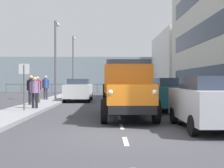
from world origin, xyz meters
The scene contains 20 objects.
ground_plane centered at (0.00, -10.93, 0.00)m, with size 80.00×80.00×0.00m, color #38383D.
sidewalk_left centered at (-4.74, -10.93, 0.07)m, with size 2.04×38.82×0.15m, color gray.
sidewalk_right centered at (4.74, -10.93, 0.07)m, with size 2.04×38.82×0.15m, color gray.
road_centreline_markings centered at (0.00, -10.28, 0.00)m, with size 0.12×34.13×0.01m.
building_far_block centered at (-9.09, -27.37, 3.69)m, with size 6.66×12.28×7.38m.
sea_horizon centered at (0.00, -33.34, 2.50)m, with size 80.00×0.80×5.00m, color #84939E.
seawall_railing centered at (0.00, -29.74, 0.92)m, with size 28.08×0.08×1.20m.
truck_vintage_orange centered at (-0.35, -3.61, 1.18)m, with size 2.17×5.64×2.43m.
car_silver_kerbside_near centered at (-2.77, -1.02, 0.89)m, with size 1.81×3.92×1.72m.
car_teal_kerbside_1 centered at (-2.77, -6.82, 0.90)m, with size 1.93×4.01×1.72m.
car_grey_kerbside_2 centered at (-2.77, -12.20, 0.89)m, with size 1.83×3.92×1.72m.
car_navy_kerbside_3 centered at (-2.77, -17.34, 0.90)m, with size 1.88×4.45×1.72m.
car_white_oppositeside_0 centered at (2.77, -13.86, 0.90)m, with size 1.96×4.19×1.72m.
pedestrian_in_dark_coat centered at (4.30, -6.71, 1.10)m, with size 0.53×0.34×1.63m.
pedestrian_strolling centered at (5.09, -8.91, 1.18)m, with size 0.53×0.34×1.75m.
pedestrian_near_railing centered at (5.09, -10.47, 1.16)m, with size 0.53×0.34×1.71m.
pedestrian_couple_a centered at (5.25, -13.59, 1.23)m, with size 0.53×0.34×1.82m.
lamp_post_promenade centered at (4.65, -14.54, 3.85)m, with size 0.32×1.14×6.17m.
lamp_post_far centered at (4.58, -25.07, 4.07)m, with size 0.32×1.14×6.60m.
street_sign centered at (4.53, -5.59, 1.68)m, with size 0.50×0.07×2.25m.
Camera 1 is at (0.43, 8.34, 1.58)m, focal length 46.27 mm.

